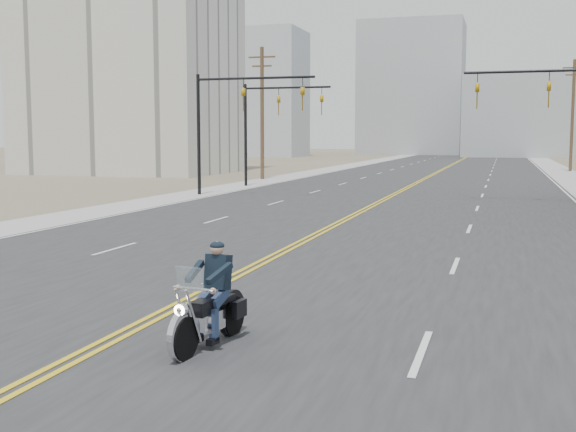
% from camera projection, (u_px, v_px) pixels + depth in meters
% --- Properties ---
extents(road, '(20.00, 200.00, 0.01)m').
position_uv_depth(road, '(443.00, 170.00, 75.51)').
color(road, '#303033').
rests_on(road, ground).
extents(sidewalk_left, '(3.00, 200.00, 0.01)m').
position_uv_depth(sidewalk_left, '(336.00, 168.00, 78.79)').
color(sidewalk_left, '#A5A5A0').
rests_on(sidewalk_left, ground).
extents(sidewalk_right, '(3.00, 200.00, 0.01)m').
position_uv_depth(sidewalk_right, '(559.00, 171.00, 72.23)').
color(sidewalk_right, '#A5A5A0').
rests_on(sidewalk_right, ground).
extents(traffic_mast_left, '(7.10, 0.26, 7.00)m').
position_uv_depth(traffic_mast_left, '(231.00, 110.00, 41.35)').
color(traffic_mast_left, black).
rests_on(traffic_mast_left, ground).
extents(traffic_mast_right, '(7.10, 0.26, 7.00)m').
position_uv_depth(traffic_mast_right, '(565.00, 106.00, 36.23)').
color(traffic_mast_right, black).
rests_on(traffic_mast_right, ground).
extents(traffic_mast_far, '(6.10, 0.26, 7.00)m').
position_uv_depth(traffic_mast_far, '(269.00, 115.00, 49.07)').
color(traffic_mast_far, black).
rests_on(traffic_mast_far, ground).
extents(utility_pole_e, '(2.20, 0.30, 11.00)m').
position_uv_depth(utility_pole_e, '(573.00, 113.00, 71.33)').
color(utility_pole_e, brown).
rests_on(utility_pole_e, ground).
extents(utility_pole_left, '(2.20, 0.30, 10.50)m').
position_uv_depth(utility_pole_left, '(262.00, 111.00, 57.53)').
color(utility_pole_left, brown).
rests_on(utility_pole_left, ground).
extents(apartment_block, '(18.00, 14.00, 30.00)m').
position_uv_depth(apartment_block, '(129.00, 13.00, 67.59)').
color(apartment_block, silver).
rests_on(apartment_block, ground).
extents(haze_bldg_a, '(14.00, 12.00, 22.00)m').
position_uv_depth(haze_bldg_a, '(263.00, 94.00, 127.16)').
color(haze_bldg_a, '#B7BCC6').
rests_on(haze_bldg_a, ground).
extents(haze_bldg_b, '(18.00, 14.00, 14.00)m').
position_uv_depth(haze_bldg_b, '(517.00, 116.00, 124.85)').
color(haze_bldg_b, '#ADB2B7').
rests_on(haze_bldg_b, ground).
extents(haze_bldg_d, '(20.00, 15.00, 26.00)m').
position_uv_depth(haze_bldg_d, '(412.00, 89.00, 144.19)').
color(haze_bldg_d, '#ADB2B7').
rests_on(haze_bldg_d, ground).
extents(haze_bldg_f, '(12.00, 12.00, 16.00)m').
position_uv_depth(haze_bldg_f, '(217.00, 115.00, 146.04)').
color(haze_bldg_f, '#ADB2B7').
rests_on(haze_bldg_f, ground).
extents(motorcyclist, '(1.18, 2.25, 1.69)m').
position_uv_depth(motorcyclist, '(209.00, 296.00, 11.52)').
color(motorcyclist, black).
rests_on(motorcyclist, ground).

